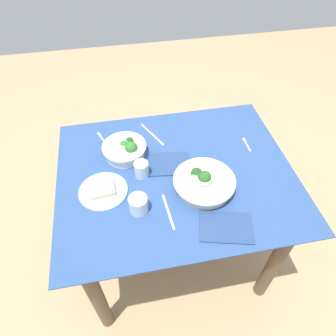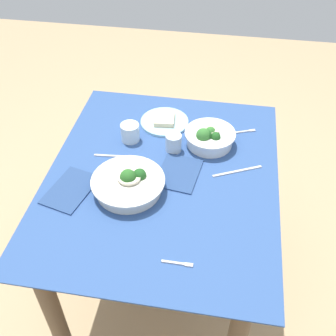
% 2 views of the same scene
% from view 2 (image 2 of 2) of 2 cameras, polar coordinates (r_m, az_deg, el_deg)
% --- Properties ---
extents(ground_plane, '(6.00, 6.00, 0.00)m').
position_cam_2_polar(ground_plane, '(2.22, -0.62, -15.54)').
color(ground_plane, tan).
extents(dining_table, '(1.11, 0.91, 0.77)m').
position_cam_2_polar(dining_table, '(1.72, -0.77, -4.43)').
color(dining_table, '#2D4C84').
rests_on(dining_table, ground_plane).
extents(broccoli_bowl_far, '(0.28, 0.28, 0.10)m').
position_cam_2_polar(broccoli_bowl_far, '(1.54, -5.50, -2.21)').
color(broccoli_bowl_far, silver).
rests_on(broccoli_bowl_far, dining_table).
extents(broccoli_bowl_near, '(0.21, 0.21, 0.10)m').
position_cam_2_polar(broccoli_bowl_near, '(1.74, 5.78, 4.24)').
color(broccoli_bowl_near, white).
rests_on(broccoli_bowl_near, dining_table).
extents(bread_side_plate, '(0.22, 0.22, 0.03)m').
position_cam_2_polar(bread_side_plate, '(1.88, -0.49, 6.55)').
color(bread_side_plate, '#99C6D1').
rests_on(bread_side_plate, dining_table).
extents(water_glass_center, '(0.08, 0.08, 0.08)m').
position_cam_2_polar(water_glass_center, '(1.77, -5.30, 4.97)').
color(water_glass_center, silver).
rests_on(water_glass_center, dining_table).
extents(water_glass_side, '(0.07, 0.07, 0.08)m').
position_cam_2_polar(water_glass_side, '(1.71, 0.77, 3.53)').
color(water_glass_side, silver).
rests_on(water_glass_side, dining_table).
extents(fork_by_far_bowl, '(0.04, 0.09, 0.00)m').
position_cam_2_polar(fork_by_far_bowl, '(1.86, 10.85, 5.05)').
color(fork_by_far_bowl, '#B7B7BC').
rests_on(fork_by_far_bowl, dining_table).
extents(fork_by_near_bowl, '(0.01, 0.10, 0.00)m').
position_cam_2_polar(fork_by_near_bowl, '(1.35, 1.52, -13.14)').
color(fork_by_near_bowl, '#B7B7BC').
rests_on(fork_by_near_bowl, dining_table).
extents(table_knife_left, '(0.10, 0.19, 0.00)m').
position_cam_2_polar(table_knife_left, '(1.65, 9.61, -0.45)').
color(table_knife_left, '#B7B7BC').
rests_on(table_knife_left, dining_table).
extents(table_knife_right, '(0.02, 0.18, 0.00)m').
position_cam_2_polar(table_knife_right, '(1.71, -7.28, 1.65)').
color(table_knife_right, '#B7B7BC').
rests_on(table_knife_right, dining_table).
extents(napkin_folded_upper, '(0.22, 0.18, 0.01)m').
position_cam_2_polar(napkin_folded_upper, '(1.62, 1.51, -0.67)').
color(napkin_folded_upper, navy).
rests_on(napkin_folded_upper, dining_table).
extents(napkin_folded_lower, '(0.24, 0.19, 0.01)m').
position_cam_2_polar(napkin_folded_lower, '(1.60, -13.40, -2.94)').
color(napkin_folded_lower, navy).
rests_on(napkin_folded_lower, dining_table).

